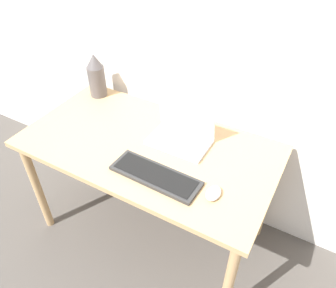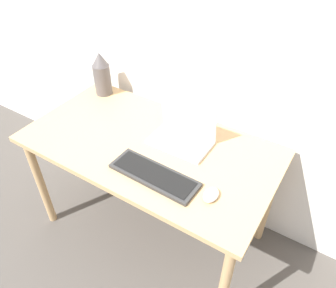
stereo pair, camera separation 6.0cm
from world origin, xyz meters
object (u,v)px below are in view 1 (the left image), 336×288
laptop (182,133)px  vase (96,76)px  mouse (213,193)px  keyboard (155,175)px

laptop → vase: 0.71m
vase → mouse: bearing=-23.5°
laptop → vase: size_ratio=1.14×
laptop → mouse: size_ratio=3.34×
keyboard → vase: (-0.71, 0.46, 0.13)m
laptop → keyboard: bearing=-86.3°
laptop → mouse: bearing=-42.2°
keyboard → mouse: 0.29m
keyboard → vase: bearing=147.0°
laptop → mouse: (0.31, -0.28, -0.03)m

